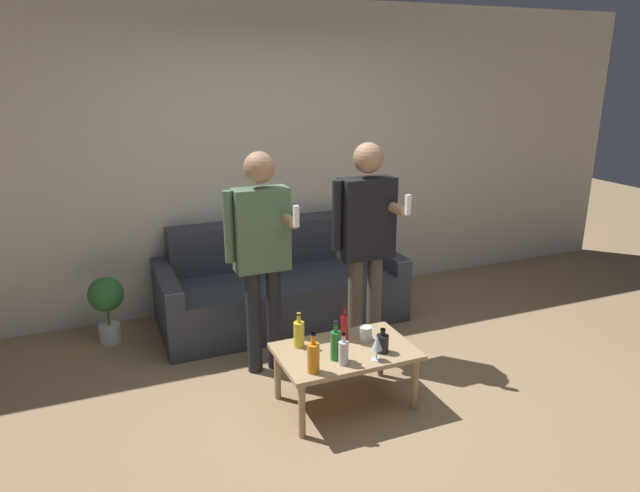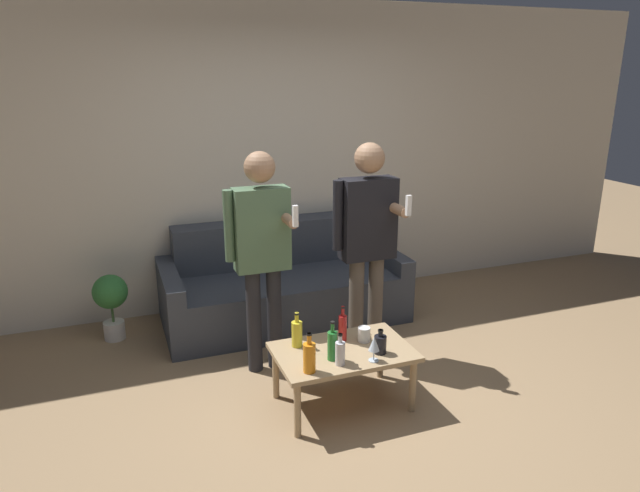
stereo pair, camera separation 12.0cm
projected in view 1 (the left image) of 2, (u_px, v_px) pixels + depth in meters
The scene contains 15 objects.
ground_plane at pixel (371, 418), 3.60m from camera, with size 16.00×16.00×0.00m, color #997A56.
wall_back at pixel (263, 158), 5.12m from camera, with size 8.00×0.06×2.70m.
couch at pixel (279, 286), 5.00m from camera, with size 2.06×0.93×0.82m.
coffee_table at pixel (345, 356), 3.66m from camera, with size 0.87×0.56×0.39m.
bottle_orange at pixel (335, 344), 3.50m from camera, with size 0.06×0.06×0.26m.
bottle_green at pixel (344, 327), 3.75m from camera, with size 0.06×0.06×0.24m.
bottle_dark at pixel (313, 357), 3.35m from camera, with size 0.08×0.08×0.25m.
bottle_yellow at pixel (382, 343), 3.60m from camera, with size 0.08×0.08×0.16m.
bottle_red at pixel (343, 352), 3.44m from camera, with size 0.06×0.06×0.20m.
bottle_clear at pixel (299, 333), 3.66m from camera, with size 0.07×0.07×0.23m.
wine_glass_near at pixel (377, 344), 3.49m from camera, with size 0.07×0.07×0.16m.
cup_on_table at pixel (365, 334), 3.76m from camera, with size 0.08×0.08×0.10m.
person_standing_left at pixel (261, 245), 3.92m from camera, with size 0.45×0.41×1.60m.
person_standing_right at pixel (366, 234), 4.14m from camera, with size 0.47×0.42×1.63m.
potted_plant at pixel (106, 301), 4.51m from camera, with size 0.28×0.28×0.55m.
Camera 1 is at (-1.49, -2.76, 2.11)m, focal length 32.00 mm.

